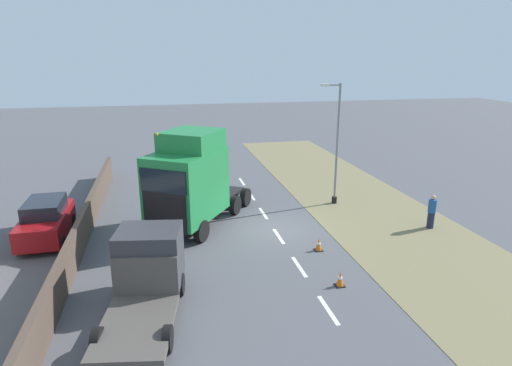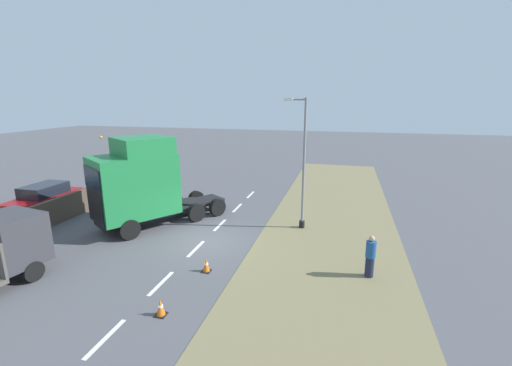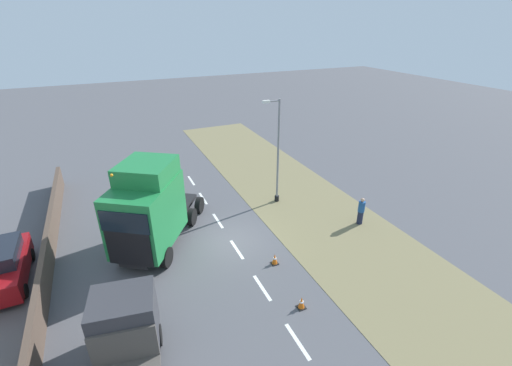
% 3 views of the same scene
% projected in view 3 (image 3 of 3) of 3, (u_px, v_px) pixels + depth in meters
% --- Properties ---
extents(ground_plane, '(120.00, 120.00, 0.00)m').
position_uv_depth(ground_plane, '(231.00, 241.00, 19.19)').
color(ground_plane, '#515156').
rests_on(ground_plane, ground).
extents(grass_verge, '(7.00, 44.00, 0.01)m').
position_uv_depth(grass_verge, '(321.00, 217.00, 21.41)').
color(grass_verge, olive).
rests_on(grass_verge, ground).
extents(lane_markings, '(0.16, 17.80, 0.00)m').
position_uv_depth(lane_markings, '(227.00, 234.00, 19.76)').
color(lane_markings, white).
rests_on(lane_markings, ground).
extents(boundary_wall, '(0.25, 24.00, 1.45)m').
position_uv_depth(boundary_wall, '(45.00, 275.00, 15.53)').
color(boundary_wall, '#4C3D33').
rests_on(boundary_wall, ground).
extents(lorry_cab, '(6.07, 7.29, 5.06)m').
position_uv_depth(lorry_cab, '(149.00, 209.00, 17.42)').
color(lorry_cab, black).
rests_on(lorry_cab, ground).
extents(flatbed_truck, '(3.02, 5.52, 2.55)m').
position_uv_depth(flatbed_truck, '(125.00, 333.00, 11.91)').
color(flatbed_truck, '#333338').
rests_on(flatbed_truck, ground).
extents(parked_car, '(2.03, 4.43, 1.90)m').
position_uv_depth(parked_car, '(2.00, 266.00, 15.77)').
color(parked_car, maroon).
rests_on(parked_car, ground).
extents(lamp_post, '(1.27, 0.30, 6.94)m').
position_uv_depth(lamp_post, '(277.00, 157.00, 21.94)').
color(lamp_post, black).
rests_on(lamp_post, ground).
extents(pedestrian, '(0.39, 0.39, 1.74)m').
position_uv_depth(pedestrian, '(361.00, 211.00, 20.43)').
color(pedestrian, '#1E233D').
rests_on(pedestrian, ground).
extents(traffic_cone_lead, '(0.36, 0.36, 0.58)m').
position_uv_depth(traffic_cone_lead, '(275.00, 259.00, 17.26)').
color(traffic_cone_lead, black).
rests_on(traffic_cone_lead, ground).
extents(traffic_cone_trailing, '(0.36, 0.36, 0.58)m').
position_uv_depth(traffic_cone_trailing, '(301.00, 303.00, 14.61)').
color(traffic_cone_trailing, black).
rests_on(traffic_cone_trailing, ground).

